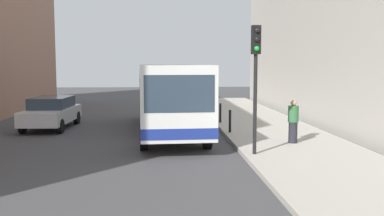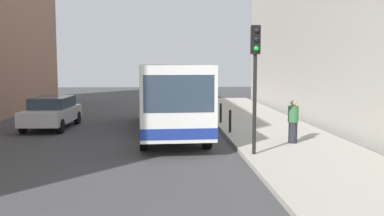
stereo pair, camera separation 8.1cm
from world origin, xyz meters
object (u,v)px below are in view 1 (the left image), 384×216
car_beside_bus (52,112)px  pedestrian_near_signal (293,122)px  bollard_mid (220,113)px  traffic_light (256,65)px  bus (168,94)px  bollard_far (213,107)px  bollard_near (230,121)px

car_beside_bus → pedestrian_near_signal: bearing=154.7°
car_beside_bus → bollard_mid: bearing=-174.5°
pedestrian_near_signal → traffic_light: bearing=-39.9°
bus → pedestrian_near_signal: size_ratio=7.05×
bus → traffic_light: 6.44m
bollard_mid → traffic_light: bearing=-89.2°
bollard_mid → bollard_far: same height
car_beside_bus → bollard_mid: car_beside_bus is taller
bus → bollard_mid: (2.59, 1.87, -1.10)m
bollard_near → bus: bearing=154.7°
bollard_mid → bus: bearing=-144.1°
bus → bollard_near: (2.59, -1.22, -1.10)m
traffic_light → pedestrian_near_signal: traffic_light is taller
bus → bollard_far: bearing=-120.4°
traffic_light → bollard_mid: (-0.10, 7.58, -2.38)m
car_beside_bus → bollard_mid: 8.07m
bollard_near → bollard_far: size_ratio=1.00×
car_beside_bus → bollard_mid: (8.06, 0.36, -0.16)m
bollard_far → bollard_near: bearing=-90.0°
traffic_light → bollard_mid: size_ratio=4.32×
traffic_light → pedestrian_near_signal: size_ratio=2.60×
bollard_far → traffic_light: bearing=-89.5°
bollard_mid → pedestrian_near_signal: pedestrian_near_signal is taller
bollard_near → pedestrian_near_signal: bearing=-53.7°
traffic_light → bollard_far: bearing=90.5°
bollard_mid → car_beside_bus: bearing=-177.4°
bus → car_beside_bus: bus is taller
pedestrian_near_signal → bollard_far: bearing=-163.3°
bollard_near → pedestrian_near_signal: pedestrian_near_signal is taller
bus → bollard_far: size_ratio=11.72×
traffic_light → bollard_far: 10.93m
bollard_near → car_beside_bus: bearing=161.3°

